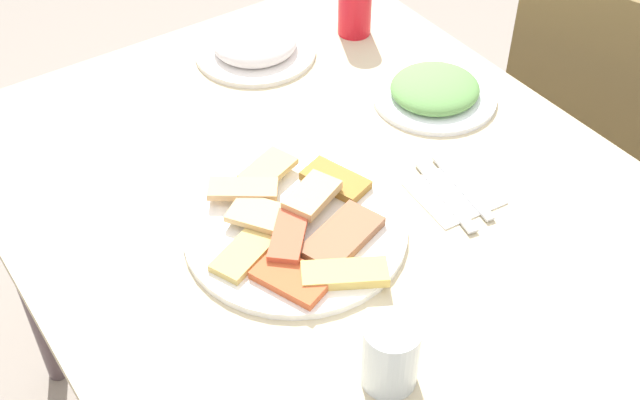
% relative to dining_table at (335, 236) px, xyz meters
% --- Properties ---
extents(dining_table, '(1.20, 0.95, 0.75)m').
position_rel_dining_table_xyz_m(dining_table, '(0.00, 0.00, 0.00)').
color(dining_table, beige).
rests_on(dining_table, ground_plane).
extents(dining_chair, '(0.53, 0.53, 0.89)m').
position_rel_dining_table_xyz_m(dining_chair, '(-0.07, 0.79, -0.18)').
color(dining_chair, brown).
rests_on(dining_chair, ground_plane).
extents(pide_platter, '(0.34, 0.34, 0.04)m').
position_rel_dining_table_xyz_m(pide_platter, '(0.03, -0.09, 0.09)').
color(pide_platter, white).
rests_on(pide_platter, dining_table).
extents(salad_plate_greens, '(0.23, 0.23, 0.06)m').
position_rel_dining_table_xyz_m(salad_plate_greens, '(-0.43, 0.12, 0.09)').
color(salad_plate_greens, white).
rests_on(salad_plate_greens, dining_table).
extents(salad_plate_rice, '(0.23, 0.23, 0.04)m').
position_rel_dining_table_xyz_m(salad_plate_rice, '(-0.13, 0.31, 0.09)').
color(salad_plate_rice, white).
rests_on(salad_plate_rice, dining_table).
extents(soda_can, '(0.09, 0.09, 0.12)m').
position_rel_dining_table_xyz_m(soda_can, '(-0.39, 0.32, 0.14)').
color(soda_can, red).
rests_on(soda_can, dining_table).
extents(drinking_glass, '(0.07, 0.07, 0.10)m').
position_rel_dining_table_xyz_m(drinking_glass, '(0.31, -0.14, 0.12)').
color(drinking_glass, silver).
rests_on(drinking_glass, dining_table).
extents(paper_napkin, '(0.13, 0.13, 0.00)m').
position_rel_dining_table_xyz_m(paper_napkin, '(0.09, 0.17, 0.08)').
color(paper_napkin, white).
rests_on(paper_napkin, dining_table).
extents(fork, '(0.17, 0.05, 0.00)m').
position_rel_dining_table_xyz_m(fork, '(0.09, 0.15, 0.08)').
color(fork, silver).
rests_on(fork, paper_napkin).
extents(spoon, '(0.16, 0.04, 0.00)m').
position_rel_dining_table_xyz_m(spoon, '(0.09, 0.18, 0.08)').
color(spoon, silver).
rests_on(spoon, paper_napkin).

